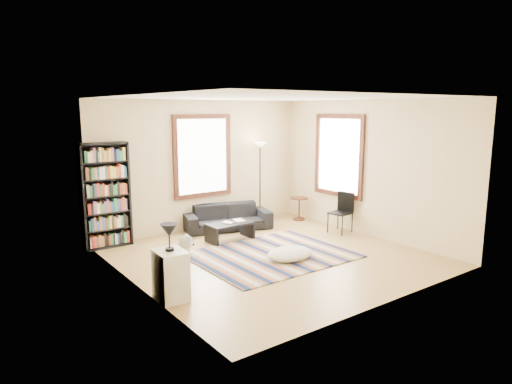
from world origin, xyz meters
TOP-DOWN VIEW (x-y plane):
  - floor at (0.00, 0.00)m, footprint 5.00×5.00m
  - ceiling at (0.00, 0.00)m, footprint 5.00×5.00m
  - wall_back at (0.00, 2.55)m, footprint 5.00×0.10m
  - wall_front at (0.00, -2.55)m, footprint 5.00×0.10m
  - wall_left at (-2.55, 0.00)m, footprint 0.10×5.00m
  - wall_right at (2.55, 0.00)m, footprint 0.10×5.00m
  - window_back at (0.00, 2.47)m, footprint 1.20×0.06m
  - window_right at (2.47, 0.80)m, footprint 0.06×1.20m
  - rug at (0.01, 0.04)m, footprint 2.70×2.16m
  - sofa at (0.36, 2.05)m, footprint 2.02×1.23m
  - bookshelf at (-2.19, 2.32)m, footprint 0.90×0.30m
  - coffee_table at (-0.07, 1.29)m, footprint 1.02×0.78m
  - book_a at (-0.17, 1.29)m, footprint 0.24×0.21m
  - book_b at (0.08, 1.34)m, footprint 0.24×0.29m
  - floor_cushion at (0.13, -0.33)m, footprint 0.86×0.65m
  - floor_lamp at (1.32, 2.15)m, footprint 0.36×0.36m
  - side_table at (2.20, 1.77)m, footprint 0.52×0.52m
  - folding_chair at (2.15, 0.40)m, footprint 0.48×0.47m
  - white_cabinet at (-2.30, -0.65)m, footprint 0.41×0.52m
  - table_lamp at (-2.30, -0.65)m, footprint 0.30×0.30m
  - dog at (-1.65, 0.46)m, footprint 0.60×0.70m

SIDE VIEW (x-z plane):
  - floor at x=0.00m, z-range -0.10..0.00m
  - rug at x=0.01m, z-range 0.00..0.02m
  - floor_cushion at x=0.13m, z-range 0.00..0.22m
  - coffee_table at x=-0.07m, z-range 0.00..0.36m
  - side_table at x=2.20m, z-range 0.00..0.54m
  - sofa at x=0.36m, z-range 0.00..0.55m
  - dog at x=-1.65m, z-range 0.00..0.59m
  - white_cabinet at x=-2.30m, z-range 0.00..0.70m
  - book_a at x=-0.17m, z-range 0.36..0.38m
  - book_b at x=0.08m, z-range 0.36..0.38m
  - folding_chair at x=2.15m, z-range 0.00..0.86m
  - table_lamp at x=-2.30m, z-range 0.70..1.08m
  - floor_lamp at x=1.32m, z-range 0.00..1.86m
  - bookshelf at x=-2.19m, z-range 0.00..2.00m
  - wall_back at x=0.00m, z-range 0.00..2.80m
  - wall_front at x=0.00m, z-range 0.00..2.80m
  - wall_left at x=-2.55m, z-range 0.00..2.80m
  - wall_right at x=2.55m, z-range 0.00..2.80m
  - window_back at x=0.00m, z-range 0.80..2.40m
  - window_right at x=2.47m, z-range 0.80..2.40m
  - ceiling at x=0.00m, z-range 2.80..2.90m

